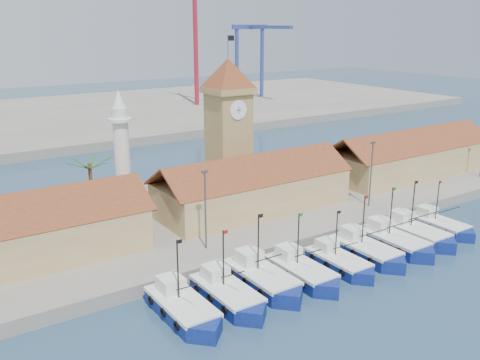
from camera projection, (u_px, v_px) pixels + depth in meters
ground at (360, 273)px, 57.16m from camera, size 400.00×400.00×0.00m
quay at (236, 206)px, 76.08m from camera, size 140.00×32.00×1.50m
terminal at (61, 118)px, 144.54m from camera, size 240.00×80.00×2.00m
boat_0 at (184, 310)px, 48.36m from camera, size 3.72×10.19×7.71m
boat_1 at (229, 296)px, 50.86m from camera, size 3.65×10.00×7.57m
boat_2 at (264, 280)px, 53.92m from camera, size 3.87×10.59×8.01m
boat_3 at (303, 273)px, 55.54m from camera, size 3.61×9.89×7.48m
boat_4 at (340, 263)px, 57.96m from camera, size 3.30×9.05×6.85m
boat_5 at (367, 252)px, 60.67m from camera, size 3.68×10.08×7.63m
boat_6 at (395, 243)px, 63.15m from camera, size 3.77×10.32×7.81m
boat_7 at (417, 234)px, 65.70m from camera, size 3.77×10.33×7.82m
boat_8 at (440, 226)px, 68.48m from camera, size 3.35×9.17×6.94m
hall_center at (253, 191)px, 71.97m from camera, size 27.04×10.13×7.61m
hall_right at (409, 159)px, 89.06m from camera, size 31.20×10.13×7.61m
clock_tower at (228, 126)px, 74.50m from camera, size 5.80×5.80×22.70m
minaret at (122, 153)px, 68.72m from camera, size 3.00×3.00×16.30m
palm_tree at (91, 189)px, 65.44m from camera, size 5.60×5.03×8.39m
lamp_posts at (294, 187)px, 65.16m from camera, size 80.70×0.25×9.03m
crane_red_right at (198, 18)px, 152.83m from camera, size 1.00×34.60×45.13m
gantry at (256, 42)px, 169.58m from camera, size 13.00×22.00×23.20m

